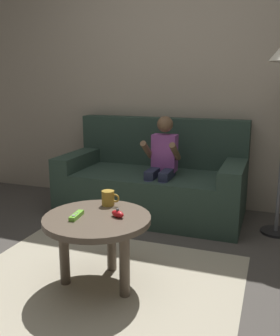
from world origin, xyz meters
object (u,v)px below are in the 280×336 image
at_px(nunchuk_red, 118,214).
at_px(game_remote_lime_near_edge, 76,216).
at_px(coffee_mug, 108,198).
at_px(couch, 153,182).
at_px(coffee_table, 98,227).
at_px(person_seated_on_couch, 162,163).

bearing_deg(nunchuk_red, game_remote_lime_near_edge, -158.45).
bearing_deg(coffee_mug, couch, 93.46).
height_order(couch, coffee_table, couch).
xyz_separation_m(coffee_table, nunchuk_red, (0.12, 0.02, 0.09)).
bearing_deg(person_seated_on_couch, game_remote_lime_near_edge, -96.82).
bearing_deg(game_remote_lime_near_edge, nunchuk_red, 21.55).
height_order(person_seated_on_couch, coffee_mug, person_seated_on_couch).
xyz_separation_m(coffee_table, coffee_mug, (-0.02, 0.20, 0.12)).
height_order(coffee_table, nunchuk_red, nunchuk_red).
height_order(game_remote_lime_near_edge, coffee_mug, coffee_mug).
height_order(coffee_table, coffee_mug, coffee_mug).
xyz_separation_m(game_remote_lime_near_edge, coffee_mug, (0.08, 0.26, 0.04)).
bearing_deg(person_seated_on_couch, coffee_table, -92.18).
distance_m(game_remote_lime_near_edge, coffee_mug, 0.28).
bearing_deg(couch, coffee_mug, -86.54).
bearing_deg(person_seated_on_couch, couch, 126.31).
distance_m(person_seated_on_couch, coffee_table, 1.16).
distance_m(person_seated_on_couch, game_remote_lime_near_edge, 1.23).
relative_size(person_seated_on_couch, coffee_mug, 7.75).
distance_m(nunchuk_red, coffee_mug, 0.22).
bearing_deg(nunchuk_red, coffee_mug, 128.45).
distance_m(couch, game_remote_lime_near_edge, 1.40).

